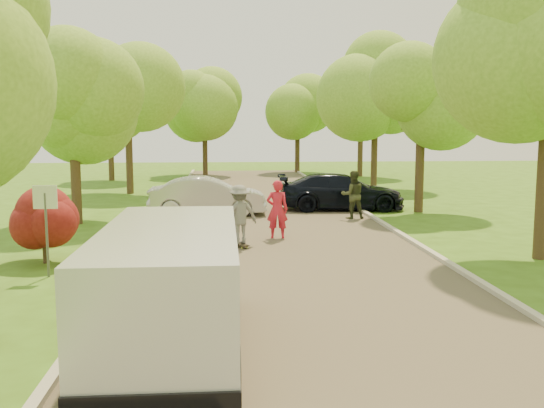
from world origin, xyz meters
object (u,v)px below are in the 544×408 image
object	(u,v)px
minivan	(170,286)
skateboarder	(240,214)
silver_sedan	(208,196)
person_striped	(277,209)
dark_sedan	(341,192)
person_olive	(353,195)
longboard	(240,244)
street_sign	(46,211)

from	to	relation	value
minivan	skateboarder	distance (m)	8.28
silver_sedan	skateboarder	size ratio (longest dim) A/B	2.69
silver_sedan	person_striped	world-z (taller)	person_striped
dark_sedan	person_striped	bearing A→B (deg)	155.40
dark_sedan	person_striped	distance (m)	7.23
person_olive	skateboarder	bearing A→B (deg)	46.91
dark_sedan	person_striped	world-z (taller)	person_striped
dark_sedan	minivan	bearing A→B (deg)	162.38
longboard	person_striped	xyz separation A→B (m)	(1.22, 1.29, 0.83)
silver_sedan	longboard	size ratio (longest dim) A/B	5.10
longboard	person_olive	bearing A→B (deg)	-154.31
silver_sedan	dark_sedan	bearing A→B (deg)	-78.17
minivan	dark_sedan	world-z (taller)	minivan
street_sign	dark_sedan	distance (m)	14.23
minivan	person_striped	distance (m)	9.80
minivan	skateboarder	bearing A→B (deg)	81.02
street_sign	person_olive	world-z (taller)	street_sign
silver_sedan	person_olive	distance (m)	5.75
street_sign	longboard	distance (m)	5.78
skateboarder	person_striped	bearing A→B (deg)	-156.82
street_sign	skateboarder	xyz separation A→B (m)	(4.60, 3.18, -0.59)
minivan	silver_sedan	size ratio (longest dim) A/B	1.14
person_olive	street_sign	bearing A→B (deg)	40.42
street_sign	person_olive	size ratio (longest dim) A/B	1.18
minivan	person_olive	distance (m)	14.54
dark_sedan	skateboarder	xyz separation A→B (m)	(-4.50, -7.73, 0.20)
minivan	longboard	size ratio (longest dim) A/B	5.81
silver_sedan	minivan	bearing A→B (deg)	179.50
street_sign	person_striped	xyz separation A→B (m)	(5.82, 4.48, -0.63)
dark_sedan	longboard	distance (m)	8.97
silver_sedan	skateboarder	distance (m)	6.68
minivan	person_olive	bearing A→B (deg)	66.67
silver_sedan	skateboarder	xyz separation A→B (m)	(1.10, -6.59, 0.21)
longboard	person_olive	distance (m)	6.88
street_sign	longboard	size ratio (longest dim) A/B	2.39
skateboarder	street_sign	bearing A→B (deg)	11.25
silver_sedan	person_olive	world-z (taller)	person_olive
silver_sedan	dark_sedan	size ratio (longest dim) A/B	0.87
longboard	person_striped	size ratio (longest dim) A/B	0.49
person_olive	longboard	bearing A→B (deg)	46.91
minivan	street_sign	bearing A→B (deg)	123.47
minivan	silver_sedan	xyz separation A→B (m)	(0.20, 14.77, -0.27)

